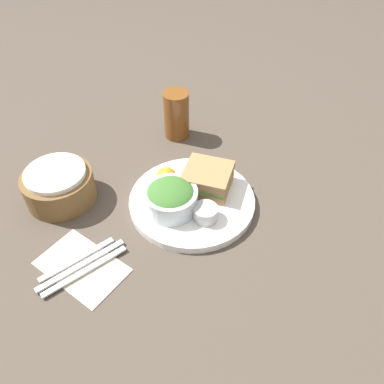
{
  "coord_description": "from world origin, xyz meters",
  "views": [
    {
      "loc": [
        -0.5,
        -0.37,
        0.65
      ],
      "look_at": [
        0.0,
        0.0,
        0.04
      ],
      "focal_mm": 35.0,
      "sensor_mm": 36.0,
      "label": 1
    }
  ],
  "objects": [
    {
      "name": "fork",
      "position": [
        -0.28,
        0.06,
        0.01
      ],
      "size": [
        0.18,
        0.06,
        0.01
      ],
      "primitive_type": "cube",
      "rotation": [
        0.0,
        0.0,
        2.87
      ],
      "color": "silver",
      "rests_on": "napkin"
    },
    {
      "name": "bread_basket",
      "position": [
        -0.17,
        0.27,
        0.04
      ],
      "size": [
        0.16,
        0.16,
        0.09
      ],
      "color": "brown",
      "rests_on": "ground_plane"
    },
    {
      "name": "spoon",
      "position": [
        -0.27,
        0.09,
        0.01
      ],
      "size": [
        0.16,
        0.06,
        0.01
      ],
      "primitive_type": "cube",
      "rotation": [
        0.0,
        0.0,
        2.87
      ],
      "color": "silver",
      "rests_on": "napkin"
    },
    {
      "name": "salad_bowl",
      "position": [
        -0.05,
        0.02,
        0.05
      ],
      "size": [
        0.12,
        0.12,
        0.06
      ],
      "color": "silver",
      "rests_on": "plate"
    },
    {
      "name": "knife",
      "position": [
        -0.28,
        0.08,
        0.01
      ],
      "size": [
        0.19,
        0.06,
        0.01
      ],
      "primitive_type": "cube",
      "rotation": [
        0.0,
        0.0,
        2.87
      ],
      "color": "silver",
      "rests_on": "napkin"
    },
    {
      "name": "ground_plane",
      "position": [
        0.0,
        0.0,
        0.0
      ],
      "size": [
        4.0,
        4.0,
        0.0
      ],
      "primitive_type": "plane",
      "color": "#4C4238"
    },
    {
      "name": "orange_wedge",
      "position": [
        0.0,
        0.08,
        0.04
      ],
      "size": [
        0.05,
        0.05,
        0.05
      ],
      "primitive_type": "sphere",
      "color": "orange",
      "rests_on": "plate"
    },
    {
      "name": "napkin",
      "position": [
        -0.28,
        0.08,
        0.0
      ],
      "size": [
        0.11,
        0.18,
        0.0
      ],
      "primitive_type": "cube",
      "color": "beige",
      "rests_on": "ground_plane"
    },
    {
      "name": "sandwich",
      "position": [
        0.05,
        -0.01,
        0.05
      ],
      "size": [
        0.13,
        0.14,
        0.05
      ],
      "color": "#A37A4C",
      "rests_on": "plate"
    },
    {
      "name": "plate",
      "position": [
        0.0,
        0.0,
        0.01
      ],
      "size": [
        0.3,
        0.3,
        0.02
      ],
      "primitive_type": "cylinder",
      "color": "white",
      "rests_on": "ground_plane"
    },
    {
      "name": "drink_glass",
      "position": [
        0.2,
        0.2,
        0.07
      ],
      "size": [
        0.07,
        0.07,
        0.14
      ],
      "primitive_type": "cylinder",
      "color": "brown",
      "rests_on": "ground_plane"
    },
    {
      "name": "dressing_cup",
      "position": [
        -0.03,
        -0.06,
        0.04
      ],
      "size": [
        0.06,
        0.06,
        0.03
      ],
      "primitive_type": "cylinder",
      "color": "#B7B7BC",
      "rests_on": "plate"
    }
  ]
}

